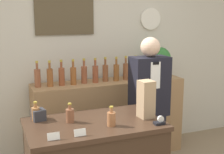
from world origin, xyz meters
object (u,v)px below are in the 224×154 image
object	(u,v)px
shopkeeper	(149,110)
paper_bag	(146,99)
potted_plant	(159,60)
tape_dispenser	(160,122)

from	to	relation	value
shopkeeper	paper_bag	size ratio (longest dim) A/B	4.77
shopkeeper	potted_plant	distance (m)	0.97
shopkeeper	paper_bag	xyz separation A→B (m)	(-0.33, -0.54, 0.30)
potted_plant	tape_dispenser	distance (m)	1.68
potted_plant	paper_bag	distance (m)	1.50
shopkeeper	tape_dispenser	size ratio (longest dim) A/B	17.60
shopkeeper	tape_dispenser	distance (m)	0.82
shopkeeper	paper_bag	distance (m)	0.70
paper_bag	potted_plant	bearing A→B (deg)	55.42
shopkeeper	paper_bag	bearing A→B (deg)	-121.17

